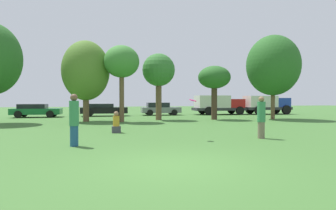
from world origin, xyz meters
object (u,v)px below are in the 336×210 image
object	(u,v)px
frisbee	(193,100)
tree_2	(86,71)
bystander_sitting	(116,124)
delivery_truck_blue	(266,104)
person_catcher	(261,117)
tree_6	(273,65)
person_thrower	(74,119)
tree_5	(214,78)
parked_car_black	(104,109)
parked_car_grey	(160,109)
tree_3	(122,62)
tree_4	(159,71)
parked_car_green	(36,110)
delivery_truck_red	(218,104)

from	to	relation	value
frisbee	tree_2	size ratio (longest dim) A/B	0.05
bystander_sitting	delivery_truck_blue	xyz separation A→B (m)	(17.35, 14.26, 0.73)
person_catcher	tree_6	world-z (taller)	tree_6
person_thrower	tree_5	size ratio (longest dim) A/B	0.42
parked_car_black	person_catcher	bearing A→B (deg)	-69.30
person_catcher	person_thrower	bearing A→B (deg)	0.00
person_thrower	parked_car_grey	distance (m)	20.16
tree_3	tree_6	world-z (taller)	tree_6
frisbee	tree_6	size ratio (longest dim) A/B	0.04
delivery_truck_blue	tree_2	bearing A→B (deg)	-159.28
frisbee	parked_car_black	distance (m)	18.29
person_thrower	person_catcher	bearing A→B (deg)	0.00
tree_4	parked_car_grey	xyz separation A→B (m)	(1.57, 6.85, -3.23)
person_catcher	tree_4	bearing A→B (deg)	-82.64
person_thrower	person_catcher	xyz separation A→B (m)	(7.47, 0.26, -0.04)
person_catcher	parked_car_black	xyz separation A→B (m)	(-6.13, 18.28, -0.23)
parked_car_grey	parked_car_black	bearing A→B (deg)	-174.64
person_catcher	parked_car_grey	world-z (taller)	person_catcher
parked_car_grey	delivery_truck_blue	xyz separation A→B (m)	(11.92, -0.83, 0.49)
delivery_truck_blue	tree_3	bearing A→B (deg)	-153.68
frisbee	tree_5	bearing A→B (deg)	63.09
frisbee	tree_3	world-z (taller)	tree_3
parked_car_green	tree_5	bearing A→B (deg)	-22.13
tree_2	parked_car_black	xyz separation A→B (m)	(1.40, 6.91, -3.09)
parked_car_green	parked_car_black	bearing A→B (deg)	7.62
bystander_sitting	tree_2	size ratio (longest dim) A/B	0.18
tree_6	parked_car_grey	xyz separation A→B (m)	(-7.73, 8.40, -3.76)
person_catcher	tree_6	size ratio (longest dim) A/B	0.25
tree_3	tree_5	xyz separation A→B (m)	(7.51, 0.68, -0.98)
bystander_sitting	parked_car_grey	xyz separation A→B (m)	(5.43, 15.09, 0.24)
frisbee	tree_5	world-z (taller)	tree_5
frisbee	tree_2	xyz separation A→B (m)	(-4.61, 11.07, 2.15)
bystander_sitting	parked_car_green	size ratio (longest dim) A/B	0.24
tree_6	tree_3	bearing A→B (deg)	179.29
person_thrower	bystander_sitting	xyz separation A→B (m)	(1.68, 3.78, -0.50)
tree_6	delivery_truck_red	xyz separation A→B (m)	(-1.29, 8.18, -3.28)
tree_2	delivery_truck_red	bearing A→B (deg)	27.27
parked_car_black	delivery_truck_blue	xyz separation A→B (m)	(17.69, -0.51, 0.51)
parked_car_black	parked_car_grey	world-z (taller)	parked_car_grey
person_catcher	delivery_truck_red	bearing A→B (deg)	-110.30
person_thrower	delivery_truck_red	distance (m)	23.05
parked_car_green	frisbee	bearing A→B (deg)	-59.73
tree_6	delivery_truck_red	world-z (taller)	tree_6
tree_2	parked_car_black	size ratio (longest dim) A/B	1.32
bystander_sitting	delivery_truck_blue	world-z (taller)	delivery_truck_blue
delivery_truck_red	frisbee	bearing A→B (deg)	-114.29
tree_4	parked_car_grey	world-z (taller)	tree_4
tree_6	parked_car_green	size ratio (longest dim) A/B	1.60
tree_4	parked_car_black	size ratio (longest dim) A/B	1.17
tree_3	delivery_truck_red	distance (m)	14.02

